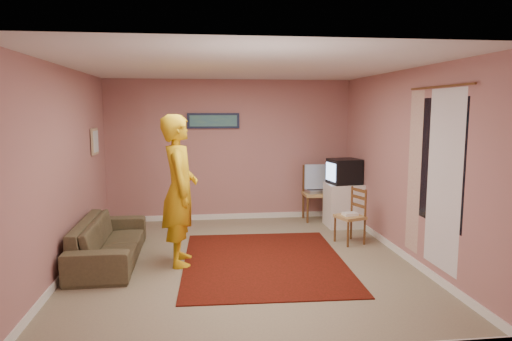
{
  "coord_description": "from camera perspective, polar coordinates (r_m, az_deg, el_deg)",
  "views": [
    {
      "loc": [
        -0.55,
        -5.93,
        2.07
      ],
      "look_at": [
        0.25,
        0.6,
        1.18
      ],
      "focal_mm": 32.0,
      "sensor_mm": 36.0,
      "label": 1
    }
  ],
  "objects": [
    {
      "name": "ground",
      "position": [
        6.3,
        -1.65,
        -11.43
      ],
      "size": [
        5.0,
        5.0,
        0.0
      ],
      "primitive_type": "plane",
      "color": "gray",
      "rests_on": "ground"
    },
    {
      "name": "wall_back",
      "position": [
        8.48,
        -3.28,
        2.52
      ],
      "size": [
        4.5,
        0.02,
        2.6
      ],
      "primitive_type": "cube",
      "color": "#A56F6C",
      "rests_on": "ground"
    },
    {
      "name": "wall_front",
      "position": [
        3.55,
        2.08,
        -4.73
      ],
      "size": [
        4.5,
        0.02,
        2.6
      ],
      "primitive_type": "cube",
      "color": "#A56F6C",
      "rests_on": "ground"
    },
    {
      "name": "wall_left",
      "position": [
        6.21,
        -22.84,
        0.02
      ],
      "size": [
        0.02,
        5.0,
        2.6
      ],
      "primitive_type": "cube",
      "color": "#A56F6C",
      "rests_on": "ground"
    },
    {
      "name": "wall_right",
      "position": [
        6.6,
        18.14,
        0.67
      ],
      "size": [
        0.02,
        5.0,
        2.6
      ],
      "primitive_type": "cube",
      "color": "#A56F6C",
      "rests_on": "ground"
    },
    {
      "name": "ceiling",
      "position": [
        5.98,
        -1.75,
        12.84
      ],
      "size": [
        4.5,
        5.0,
        0.02
      ],
      "primitive_type": "cube",
      "color": "silver",
      "rests_on": "wall_back"
    },
    {
      "name": "baseboard_back",
      "position": [
        8.67,
        -3.21,
        -5.74
      ],
      "size": [
        4.5,
        0.02,
        0.1
      ],
      "primitive_type": "cube",
      "color": "white",
      "rests_on": "ground"
    },
    {
      "name": "baseboard_left",
      "position": [
        6.48,
        -22.16,
        -10.99
      ],
      "size": [
        0.02,
        5.0,
        0.1
      ],
      "primitive_type": "cube",
      "color": "white",
      "rests_on": "ground"
    },
    {
      "name": "baseboard_right",
      "position": [
        6.86,
        17.62,
        -9.76
      ],
      "size": [
        0.02,
        5.0,
        0.1
      ],
      "primitive_type": "cube",
      "color": "white",
      "rests_on": "ground"
    },
    {
      "name": "window",
      "position": [
        5.79,
        21.92,
        1.04
      ],
      "size": [
        0.01,
        1.1,
        1.5
      ],
      "primitive_type": "cube",
      "color": "black",
      "rests_on": "wall_right"
    },
    {
      "name": "curtain_sheer",
      "position": [
        5.67,
        22.42,
        -1.14
      ],
      "size": [
        0.01,
        0.75,
        2.1
      ],
      "primitive_type": "cube",
      "color": "silver",
      "rests_on": "wall_right"
    },
    {
      "name": "curtain_floral",
      "position": [
        6.28,
        19.18,
        -0.18
      ],
      "size": [
        0.01,
        0.35,
        2.1
      ],
      "primitive_type": "cube",
      "color": "beige",
      "rests_on": "wall_right"
    },
    {
      "name": "curtain_rod",
      "position": [
        5.74,
        21.97,
        9.7
      ],
      "size": [
        0.02,
        1.4,
        0.02
      ],
      "primitive_type": "cylinder",
      "rotation": [
        1.57,
        0.0,
        0.0
      ],
      "color": "brown",
      "rests_on": "wall_right"
    },
    {
      "name": "picture_back",
      "position": [
        8.4,
        -5.35,
        6.21
      ],
      "size": [
        0.95,
        0.04,
        0.28
      ],
      "color": "#141C38",
      "rests_on": "wall_back"
    },
    {
      "name": "picture_left",
      "position": [
        7.73,
        -19.5,
        3.44
      ],
      "size": [
        0.04,
        0.38,
        0.42
      ],
      "color": "tan",
      "rests_on": "wall_left"
    },
    {
      "name": "area_rug",
      "position": [
        6.33,
        1.01,
        -11.27
      ],
      "size": [
        2.25,
        2.77,
        0.01
      ],
      "primitive_type": "cube",
      "rotation": [
        0.0,
        0.0,
        -0.03
      ],
      "color": "black",
      "rests_on": "ground"
    },
    {
      "name": "tv_cabinet",
      "position": [
        8.22,
        10.87,
        -4.25
      ],
      "size": [
        0.6,
        0.54,
        0.76
      ],
      "primitive_type": "cube",
      "color": "white",
      "rests_on": "ground"
    },
    {
      "name": "crt_tv",
      "position": [
        8.12,
        10.94,
        -0.1
      ],
      "size": [
        0.57,
        0.53,
        0.44
      ],
      "rotation": [
        0.0,
        0.0,
        0.15
      ],
      "color": "black",
      "rests_on": "tv_cabinet"
    },
    {
      "name": "chair_a",
      "position": [
        8.52,
        7.52,
        -2.1
      ],
      "size": [
        0.46,
        0.44,
        0.55
      ],
      "rotation": [
        0.0,
        0.0,
        -0.01
      ],
      "color": "tan",
      "rests_on": "ground"
    },
    {
      "name": "dvd_player",
      "position": [
        8.54,
        7.51,
        -2.57
      ],
      "size": [
        0.4,
        0.32,
        0.06
      ],
      "primitive_type": "cube",
      "rotation": [
        0.0,
        0.0,
        0.22
      ],
      "color": "#A1A2A6",
      "rests_on": "chair_a"
    },
    {
      "name": "blue_throw",
      "position": [
        8.49,
        7.54,
        -0.77
      ],
      "size": [
        0.43,
        0.05,
        0.46
      ],
      "primitive_type": "cube",
      "color": "#8BB6E3",
      "rests_on": "chair_a"
    },
    {
      "name": "chair_b",
      "position": [
        7.18,
        11.69,
        -4.86
      ],
      "size": [
        0.47,
        0.48,
        0.46
      ],
      "rotation": [
        0.0,
        0.0,
        -1.24
      ],
      "color": "tan",
      "rests_on": "ground"
    },
    {
      "name": "game_console",
      "position": [
        7.2,
        11.68,
        -5.35
      ],
      "size": [
        0.24,
        0.19,
        0.04
      ],
      "primitive_type": "cube",
      "rotation": [
        0.0,
        0.0,
        0.18
      ],
      "color": "white",
      "rests_on": "chair_b"
    },
    {
      "name": "sofa",
      "position": [
        6.58,
        -17.88,
        -8.34
      ],
      "size": [
        0.79,
        1.98,
        0.58
      ],
      "primitive_type": "imported",
      "rotation": [
        0.0,
        0.0,
        1.58
      ],
      "color": "brown",
      "rests_on": "ground"
    },
    {
      "name": "person",
      "position": [
        6.11,
        -9.53,
        -2.44
      ],
      "size": [
        0.51,
        0.75,
        2.0
      ],
      "primitive_type": "imported",
      "rotation": [
        0.0,
        0.0,
        1.61
      ],
      "color": "gold",
      "rests_on": "ground"
    }
  ]
}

